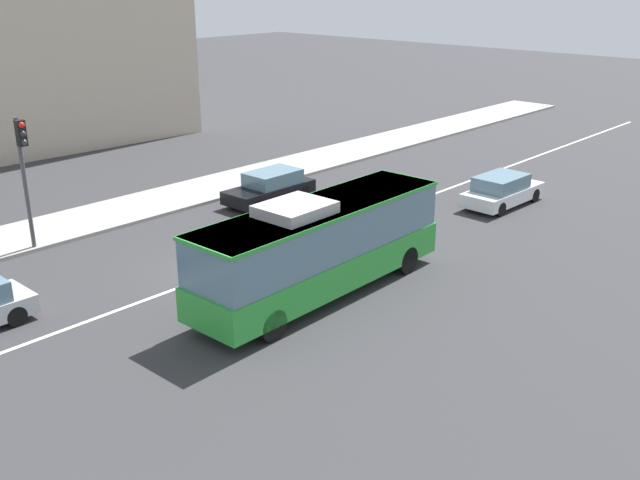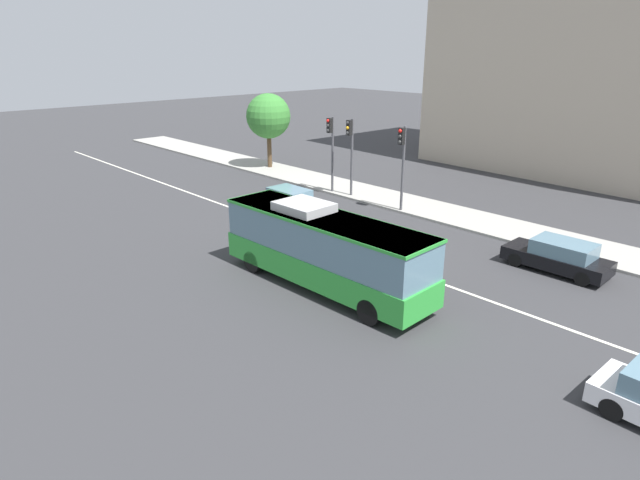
% 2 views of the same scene
% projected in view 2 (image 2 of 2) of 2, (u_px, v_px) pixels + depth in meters
% --- Properties ---
extents(ground_plane, '(160.00, 160.00, 0.00)m').
position_uv_depth(ground_plane, '(370.00, 258.00, 25.61)').
color(ground_plane, '#333335').
extents(sidewalk_kerb, '(80.00, 3.65, 0.14)m').
position_uv_depth(sidewalk_kerb, '(468.00, 219.00, 31.16)').
color(sidewalk_kerb, '#9E9B93').
rests_on(sidewalk_kerb, ground_plane).
extents(lane_centre_line, '(76.00, 0.16, 0.01)m').
position_uv_depth(lane_centre_line, '(370.00, 258.00, 25.60)').
color(lane_centre_line, silver).
rests_on(lane_centre_line, ground_plane).
extents(transit_bus, '(10.06, 2.74, 3.46)m').
position_uv_depth(transit_bus, '(324.00, 247.00, 21.92)').
color(transit_bus, green).
rests_on(transit_bus, ground_plane).
extents(sedan_silver, '(4.51, 1.83, 1.46)m').
position_uv_depth(sedan_silver, '(288.00, 200.00, 32.61)').
color(sedan_silver, '#B7BABF').
rests_on(sedan_silver, ground_plane).
extents(sedan_black, '(4.52, 1.86, 1.46)m').
position_uv_depth(sedan_black, '(559.00, 256.00, 23.87)').
color(sedan_black, black).
rests_on(sedan_black, ground_plane).
extents(traffic_light_near_corner, '(0.33, 0.62, 5.20)m').
position_uv_depth(traffic_light_near_corner, '(331.00, 142.00, 35.66)').
color(traffic_light_near_corner, '#47474C').
rests_on(traffic_light_near_corner, ground_plane).
extents(traffic_light_mid_block, '(0.33, 0.62, 5.20)m').
position_uv_depth(traffic_light_mid_block, '(350.00, 144.00, 34.70)').
color(traffic_light_mid_block, '#47474C').
rests_on(traffic_light_mid_block, ground_plane).
extents(traffic_light_far_corner, '(0.32, 0.62, 5.20)m').
position_uv_depth(traffic_light_far_corner, '(402.00, 155.00, 31.43)').
color(traffic_light_far_corner, '#47474C').
rests_on(traffic_light_far_corner, ground_plane).
extents(street_tree_kerbside_left, '(3.58, 3.58, 6.08)m').
position_uv_depth(street_tree_kerbside_left, '(268.00, 116.00, 42.93)').
color(street_tree_kerbside_left, '#4C3823').
rests_on(street_tree_kerbside_left, ground_plane).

